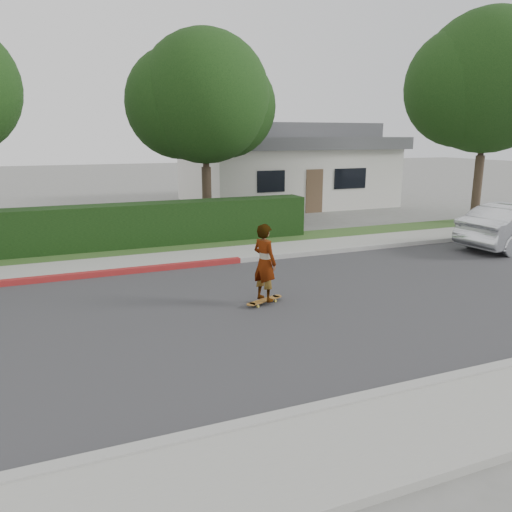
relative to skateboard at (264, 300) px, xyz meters
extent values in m
plane|color=slate|center=(-0.22, -0.36, -0.09)|extent=(120.00, 120.00, 0.00)
cube|color=#2D2D30|center=(-0.22, -0.36, -0.08)|extent=(60.00, 8.00, 0.01)
cube|color=#9E9E99|center=(-0.22, -4.46, -0.01)|extent=(60.00, 0.20, 0.15)
cube|color=gray|center=(-0.22, -5.36, -0.03)|extent=(60.00, 1.60, 0.12)
cube|color=#9E9E99|center=(-0.22, 3.74, -0.01)|extent=(60.00, 0.20, 0.15)
cube|color=maroon|center=(-5.22, 3.74, -0.01)|extent=(12.00, 0.21, 0.15)
cube|color=gray|center=(-0.22, 4.64, -0.03)|extent=(60.00, 1.60, 0.12)
cube|color=#2D4C1E|center=(-0.22, 6.24, -0.04)|extent=(60.00, 1.60, 0.10)
cube|color=black|center=(-3.22, 6.84, 0.66)|extent=(15.00, 1.00, 1.50)
cylinder|color=#33261C|center=(1.28, 8.64, 1.17)|extent=(0.36, 0.36, 2.52)
cylinder|color=#33261C|center=(1.28, 8.64, 3.06)|extent=(0.24, 0.24, 2.10)
sphere|color=black|center=(1.28, 8.64, 4.95)|extent=(4.80, 4.80, 4.80)
sphere|color=black|center=(0.48, 9.04, 4.75)|extent=(4.08, 4.08, 4.08)
sphere|color=black|center=(2.18, 8.94, 4.65)|extent=(3.84, 3.84, 3.84)
cylinder|color=#33261C|center=(12.28, 6.14, 1.35)|extent=(0.36, 0.36, 2.88)
cylinder|color=#33261C|center=(12.28, 6.14, 3.51)|extent=(0.24, 0.24, 2.40)
sphere|color=black|center=(12.28, 6.14, 5.67)|extent=(5.60, 5.60, 5.60)
sphere|color=black|center=(11.48, 6.54, 5.47)|extent=(4.76, 4.76, 4.76)
sphere|color=black|center=(13.18, 6.44, 5.37)|extent=(4.48, 4.48, 4.48)
cube|color=beige|center=(7.78, 15.64, 1.41)|extent=(10.00, 8.00, 3.00)
cube|color=#4C4C51|center=(7.78, 15.64, 3.21)|extent=(10.60, 8.60, 0.60)
cube|color=#4C4C51|center=(7.78, 15.64, 3.81)|extent=(8.40, 6.40, 0.80)
cube|color=black|center=(5.28, 11.62, 1.51)|extent=(1.40, 0.06, 1.00)
cube|color=black|center=(9.58, 11.62, 1.51)|extent=(1.80, 0.06, 1.00)
cube|color=brown|center=(7.58, 11.62, 0.96)|extent=(0.90, 0.06, 2.10)
cylinder|color=gold|center=(-0.23, -0.17, -0.05)|extent=(0.06, 0.05, 0.05)
cylinder|color=gold|center=(-0.28, -0.03, -0.05)|extent=(0.06, 0.05, 0.05)
cylinder|color=gold|center=(0.28, 0.03, -0.05)|extent=(0.06, 0.05, 0.05)
cylinder|color=gold|center=(0.23, 0.17, -0.05)|extent=(0.06, 0.05, 0.05)
cube|color=silver|center=(-0.25, -0.10, -0.01)|extent=(0.10, 0.17, 0.02)
cube|color=silver|center=(0.25, 0.10, -0.01)|extent=(0.10, 0.17, 0.02)
cube|color=brown|center=(0.00, 0.00, 0.01)|extent=(0.83, 0.49, 0.02)
cylinder|color=brown|center=(-0.38, -0.15, 0.01)|extent=(0.26, 0.26, 0.02)
cylinder|color=brown|center=(0.38, 0.15, 0.01)|extent=(0.26, 0.26, 0.02)
imported|color=white|center=(0.00, 0.00, 0.88)|extent=(0.62, 0.74, 1.72)
camera|label=1|loc=(-4.17, -9.74, 3.59)|focal=35.00mm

